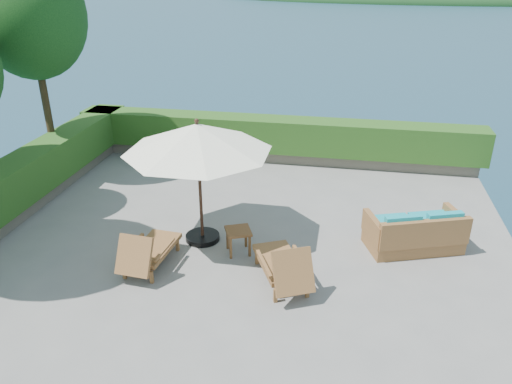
% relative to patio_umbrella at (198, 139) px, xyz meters
% --- Properties ---
extents(ground, '(12.00, 12.00, 0.00)m').
position_rel_patio_umbrella_xyz_m(ground, '(0.85, -0.42, -2.37)').
color(ground, gray).
rests_on(ground, ground).
extents(foundation, '(12.00, 12.00, 3.00)m').
position_rel_patio_umbrella_xyz_m(foundation, '(0.85, -0.42, -3.92)').
color(foundation, '#5C5549').
rests_on(foundation, ocean).
extents(ocean, '(600.00, 600.00, 0.00)m').
position_rel_patio_umbrella_xyz_m(ocean, '(0.85, -0.42, -5.37)').
color(ocean, '#153242').
rests_on(ocean, ground).
extents(planter_wall_far, '(12.00, 0.60, 0.36)m').
position_rel_patio_umbrella_xyz_m(planter_wall_far, '(0.85, 5.18, -2.19)').
color(planter_wall_far, '#6E6858').
rests_on(planter_wall_far, ground).
extents(hedge_far, '(12.40, 0.90, 1.00)m').
position_rel_patio_umbrella_xyz_m(hedge_far, '(0.85, 5.18, -1.52)').
color(hedge_far, '#214914').
rests_on(hedge_far, planter_wall_far).
extents(tree_far, '(2.80, 2.80, 6.03)m').
position_rel_patio_umbrella_xyz_m(tree_far, '(-5.15, 2.78, 2.03)').
color(tree_far, '#3C2C17').
rests_on(tree_far, ground).
extents(patio_umbrella, '(4.09, 4.09, 2.81)m').
position_rel_patio_umbrella_xyz_m(patio_umbrella, '(0.00, 0.00, 0.00)').
color(patio_umbrella, black).
rests_on(patio_umbrella, ground).
extents(lounge_left, '(0.84, 1.72, 0.96)m').
position_rel_patio_umbrella_xyz_m(lounge_left, '(-0.75, -1.30, -1.97)').
color(lounge_left, olive).
rests_on(lounge_left, ground).
extents(lounge_right, '(1.41, 1.91, 1.02)m').
position_rel_patio_umbrella_xyz_m(lounge_right, '(2.01, -1.36, -1.94)').
color(lounge_right, olive).
rests_on(lounge_right, ground).
extents(side_table, '(0.68, 0.68, 0.55)m').
position_rel_patio_umbrella_xyz_m(side_table, '(0.91, -0.38, -1.92)').
color(side_table, brown).
rests_on(side_table, ground).
extents(wicker_loveseat, '(2.22, 1.63, 0.98)m').
position_rel_patio_umbrella_xyz_m(wicker_loveseat, '(4.60, 0.46, -1.99)').
color(wicker_loveseat, olive).
rests_on(wicker_loveseat, ground).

